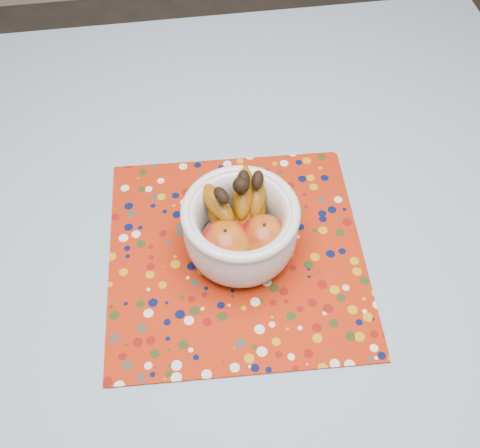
{
  "coord_description": "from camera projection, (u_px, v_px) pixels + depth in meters",
  "views": [
    {
      "loc": [
        -0.08,
        -0.52,
        1.56
      ],
      "look_at": [
        -0.01,
        -0.0,
        0.83
      ],
      "focal_mm": 42.0,
      "sensor_mm": 36.0,
      "label": 1
    }
  ],
  "objects": [
    {
      "name": "placemat",
      "position": [
        236.0,
        253.0,
        0.94
      ],
      "size": [
        0.45,
        0.45,
        0.0
      ],
      "primitive_type": "cube",
      "rotation": [
        0.0,
        0.0,
        -0.05
      ],
      "color": "#971E08",
      "rests_on": "tablecloth"
    },
    {
      "name": "fruit_bowl",
      "position": [
        240.0,
        223.0,
        0.89
      ],
      "size": [
        0.19,
        0.2,
        0.14
      ],
      "color": "silver",
      "rests_on": "placemat"
    },
    {
      "name": "tablecloth",
      "position": [
        243.0,
        248.0,
        0.95
      ],
      "size": [
        1.32,
        1.32,
        0.01
      ],
      "primitive_type": "cube",
      "color": "#5F819F",
      "rests_on": "table"
    },
    {
      "name": "table",
      "position": [
        243.0,
        273.0,
        1.02
      ],
      "size": [
        1.2,
        1.2,
        0.75
      ],
      "color": "brown",
      "rests_on": "ground"
    }
  ]
}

